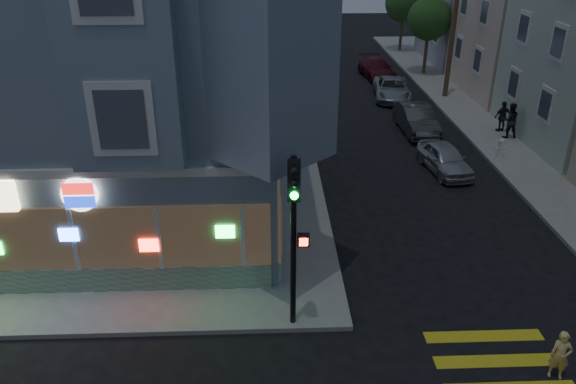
{
  "coord_description": "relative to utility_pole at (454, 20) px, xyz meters",
  "views": [
    {
      "loc": [
        0.74,
        -10.07,
        10.14
      ],
      "look_at": [
        1.34,
        5.14,
        2.75
      ],
      "focal_mm": 35.0,
      "sensor_mm": 36.0,
      "label": 1
    }
  ],
  "objects": [
    {
      "name": "sidewalk_nw",
      "position": [
        -25.5,
        -1.0,
        -4.72
      ],
      "size": [
        33.0,
        42.0,
        0.15
      ],
      "primitive_type": "cube",
      "color": "gray",
      "rests_on": "ground"
    },
    {
      "name": "corner_building",
      "position": [
        -18.0,
        -13.02,
        1.02
      ],
      "size": [
        14.6,
        14.6,
        11.4
      ],
      "color": "gray",
      "rests_on": "sidewalk_nw"
    },
    {
      "name": "row_house_c",
      "position": [
        7.5,
        1.0,
        -0.15
      ],
      "size": [
        12.0,
        8.6,
        9.0
      ],
      "primitive_type": "cube",
      "color": "beige",
      "rests_on": "sidewalk_ne"
    },
    {
      "name": "utility_pole",
      "position": [
        0.0,
        0.0,
        0.0
      ],
      "size": [
        2.2,
        0.3,
        9.0
      ],
      "color": "#4C3826",
      "rests_on": "sidewalk_ne"
    },
    {
      "name": "street_tree_near",
      "position": [
        0.2,
        6.0,
        -0.86
      ],
      "size": [
        3.0,
        3.0,
        5.3
      ],
      "color": "#4C3826",
      "rests_on": "sidewalk_ne"
    },
    {
      "name": "street_tree_far",
      "position": [
        0.2,
        14.0,
        -0.86
      ],
      "size": [
        3.0,
        3.0,
        5.3
      ],
      "color": "#4C3826",
      "rests_on": "sidewalk_ne"
    },
    {
      "name": "running_child",
      "position": [
        -4.26,
        -23.87,
        -4.13
      ],
      "size": [
        0.56,
        0.46,
        1.33
      ],
      "primitive_type": "imported",
      "rotation": [
        0.0,
        0.0,
        -0.34
      ],
      "color": "#F0D17A",
      "rests_on": "ground"
    },
    {
      "name": "pedestrian_a",
      "position": [
        1.0,
        -7.53,
        -3.75
      ],
      "size": [
        0.92,
        0.75,
        1.8
      ],
      "primitive_type": "imported",
      "rotation": [
        0.0,
        0.0,
        3.06
      ],
      "color": "black",
      "rests_on": "sidewalk_ne"
    },
    {
      "name": "pedestrian_b",
      "position": [
        1.0,
        -6.62,
        -3.84
      ],
      "size": [
        1.01,
        0.61,
        1.6
      ],
      "primitive_type": "imported",
      "rotation": [
        0.0,
        0.0,
        3.39
      ],
      "color": "#222128",
      "rests_on": "sidewalk_ne"
    },
    {
      "name": "parked_car_a",
      "position": [
        -3.4,
        -11.36,
        -4.18
      ],
      "size": [
        1.96,
        3.82,
        1.24
      ],
      "primitive_type": "imported",
      "rotation": [
        0.0,
        0.0,
        0.14
      ],
      "color": "#B2B5BB",
      "rests_on": "ground"
    },
    {
      "name": "parked_car_b",
      "position": [
        -3.4,
        -6.16,
        -4.08
      ],
      "size": [
        1.66,
        4.39,
        1.43
      ],
      "primitive_type": "imported",
      "rotation": [
        0.0,
        0.0,
        0.03
      ],
      "color": "#35373A",
      "rests_on": "ground"
    },
    {
      "name": "parked_car_c",
      "position": [
        -3.4,
        5.21,
        -4.14
      ],
      "size": [
        2.37,
        4.72,
        1.32
      ],
      "primitive_type": "imported",
      "rotation": [
        0.0,
        0.0,
        0.12
      ],
      "color": "#55131F",
      "rests_on": "ground"
    },
    {
      "name": "parked_car_d",
      "position": [
        -3.4,
        0.01,
        -4.16
      ],
      "size": [
        2.62,
        4.8,
        1.28
      ],
      "primitive_type": "imported",
      "rotation": [
        0.0,
        0.0,
        -0.11
      ],
      "color": "#959B9F",
      "rests_on": "ground"
    },
    {
      "name": "traffic_signal",
      "position": [
        -10.61,
        -21.82,
        -1.32
      ],
      "size": [
        0.58,
        0.55,
        4.93
      ],
      "rotation": [
        0.0,
        0.0,
        -0.06
      ],
      "color": "black",
      "rests_on": "sidewalk_nw"
    },
    {
      "name": "fire_hydrant",
      "position": [
        -0.36,
        -10.0,
        -4.2
      ],
      "size": [
        0.49,
        0.28,
        0.85
      ],
      "color": "white",
      "rests_on": "sidewalk_ne"
    }
  ]
}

